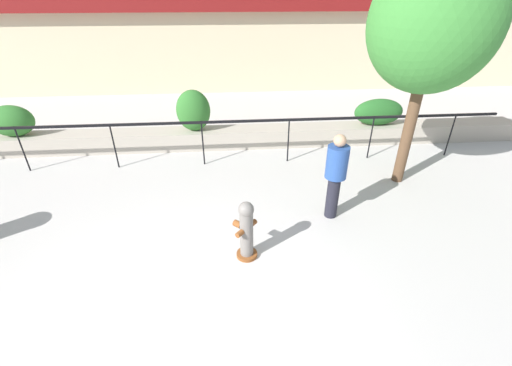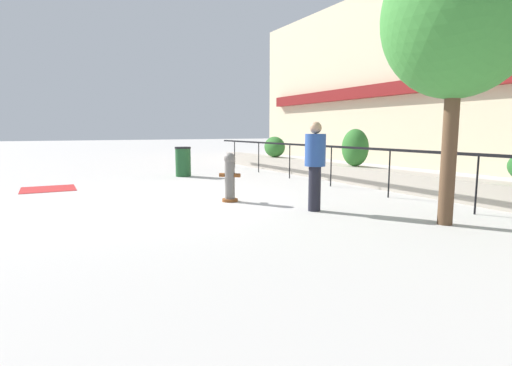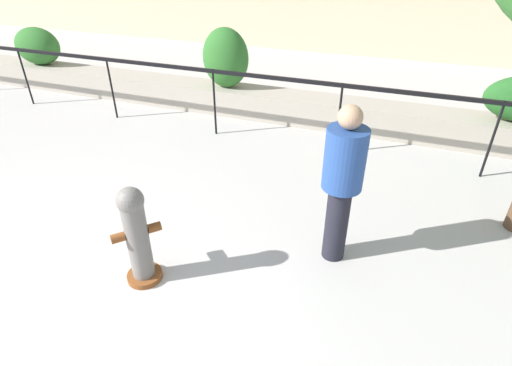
{
  "view_description": "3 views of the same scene",
  "coord_description": "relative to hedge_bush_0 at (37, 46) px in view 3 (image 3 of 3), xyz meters",
  "views": [
    {
      "loc": [
        0.66,
        -3.0,
        4.02
      ],
      "look_at": [
        1.12,
        2.43,
        0.82
      ],
      "focal_mm": 24.0,
      "sensor_mm": 36.0,
      "label": 1
    },
    {
      "loc": [
        8.86,
        -2.17,
        1.56
      ],
      "look_at": [
        1.59,
        1.68,
        0.48
      ],
      "focal_mm": 28.0,
      "sensor_mm": 36.0,
      "label": 2
    },
    {
      "loc": [
        3.0,
        -0.99,
        2.96
      ],
      "look_at": [
        1.59,
        2.72,
        0.54
      ],
      "focal_mm": 28.0,
      "sensor_mm": 36.0,
      "label": 3
    }
  ],
  "objects": [
    {
      "name": "planter_wall_low",
      "position": [
        4.98,
        0.0,
        -0.66
      ],
      "size": [
        18.0,
        0.7,
        0.5
      ],
      "primitive_type": "cube",
      "color": "#ADA393",
      "rests_on": "ground"
    },
    {
      "name": "fence_railing_segment",
      "position": [
        4.98,
        -1.1,
        0.11
      ],
      "size": [
        15.0,
        0.05,
        1.15
      ],
      "color": "black",
      "rests_on": "ground"
    },
    {
      "name": "hedge_bush_0",
      "position": [
        0.0,
        0.0,
        0.0
      ],
      "size": [
        1.14,
        0.7,
        0.82
      ],
      "primitive_type": "ellipsoid",
      "color": "#2D6B28",
      "rests_on": "planter_wall_low"
    },
    {
      "name": "hedge_bush_1",
      "position": [
        4.71,
        0.0,
        0.15
      ],
      "size": [
        0.91,
        0.68,
        1.11
      ],
      "primitive_type": "ellipsoid",
      "color": "#2D6B28",
      "rests_on": "planter_wall_low"
    },
    {
      "name": "fire_hydrant",
      "position": [
        5.85,
        -4.6,
        -0.36
      ],
      "size": [
        0.5,
        0.5,
        1.08
      ],
      "color": "brown",
      "rests_on": "ground"
    },
    {
      "name": "pedestrian",
      "position": [
        7.59,
        -3.57,
        0.08
      ],
      "size": [
        0.57,
        0.57,
        1.73
      ],
      "color": "black",
      "rests_on": "ground"
    }
  ]
}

